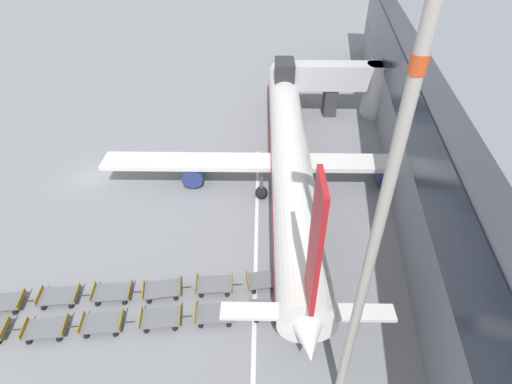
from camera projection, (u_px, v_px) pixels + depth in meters
The scene contains 16 objects.
ground_plane at pixel (92, 177), 41.10m from camera, with size 500.00×500.00×0.00m, color gray.
jet_bridge at pixel (345, 83), 50.37m from camera, with size 15.43×5.67×6.96m.
airplane at pixel (290, 151), 39.17m from camera, with size 36.46×44.77×13.16m.
baggage_dolly_row_near_col_b at pixel (46, 329), 26.23m from camera, with size 3.49×2.22×0.92m.
baggage_dolly_row_near_col_c at pixel (102, 323), 26.55m from camera, with size 3.49×2.14×0.92m.
baggage_dolly_row_near_col_d at pixel (161, 318), 26.87m from camera, with size 3.49×2.20×0.92m.
baggage_dolly_row_near_col_e at pixel (215, 314), 27.15m from camera, with size 3.48×2.08×0.92m.
baggage_dolly_row_near_col_f at pixel (270, 309), 27.48m from camera, with size 3.48×2.11×0.92m.
baggage_dolly_row_mid_a_col_a at pixel (3, 303), 27.88m from camera, with size 3.48×2.24×0.92m.
baggage_dolly_row_mid_a_col_b at pixel (59, 296), 28.32m from camera, with size 3.49×2.15×0.92m.
baggage_dolly_row_mid_a_col_c at pixel (112, 293), 28.58m from camera, with size 3.48×2.12×0.92m.
baggage_dolly_row_mid_a_col_d at pixel (162, 290), 28.81m from camera, with size 3.48×2.31×0.92m.
baggage_dolly_row_mid_a_col_e at pixel (214, 285), 29.16m from camera, with size 3.48×2.07×0.92m.
baggage_dolly_row_mid_a_col_f at pixel (265, 280), 29.50m from camera, with size 3.48×2.30×0.92m.
apron_light_mast at pixel (386, 195), 14.71m from camera, with size 2.00×0.70×24.64m.
stand_guidance_stripe at pixel (256, 240), 33.63m from camera, with size 4.14×28.38×0.01m.
Camera 1 is at (21.77, -30.90, 23.42)m, focal length 28.00 mm.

